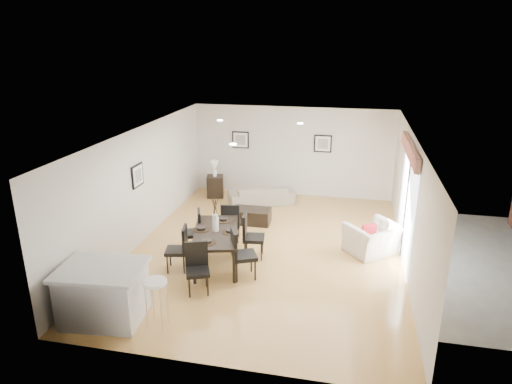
% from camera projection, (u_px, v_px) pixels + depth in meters
% --- Properties ---
extents(ground, '(8.00, 8.00, 0.00)m').
position_uv_depth(ground, '(267.00, 250.00, 10.46)').
color(ground, tan).
rests_on(ground, ground).
extents(wall_back, '(6.00, 0.04, 2.70)m').
position_uv_depth(wall_back, '(292.00, 152.00, 13.73)').
color(wall_back, beige).
rests_on(wall_back, ground).
extents(wall_front, '(6.00, 0.04, 2.70)m').
position_uv_depth(wall_front, '(214.00, 286.00, 6.33)').
color(wall_front, beige).
rests_on(wall_front, ground).
extents(wall_left, '(0.04, 8.00, 2.70)m').
position_uv_depth(wall_left, '(141.00, 185.00, 10.63)').
color(wall_left, beige).
rests_on(wall_left, ground).
extents(wall_right, '(0.04, 8.00, 2.70)m').
position_uv_depth(wall_right, '(410.00, 204.00, 9.43)').
color(wall_right, beige).
rests_on(wall_right, ground).
extents(ceiling, '(6.00, 8.00, 0.02)m').
position_uv_depth(ceiling, '(268.00, 134.00, 9.59)').
color(ceiling, white).
rests_on(ceiling, wall_back).
extents(sofa, '(2.00, 1.42, 0.54)m').
position_uv_depth(sofa, '(262.00, 195.00, 13.27)').
color(sofa, gray).
rests_on(sofa, ground).
extents(armchair, '(1.42, 1.41, 0.70)m').
position_uv_depth(armchair, '(373.00, 239.00, 10.18)').
color(armchair, beige).
rests_on(armchair, ground).
extents(dining_table, '(1.32, 1.97, 0.75)m').
position_uv_depth(dining_table, '(216.00, 234.00, 9.63)').
color(dining_table, black).
rests_on(dining_table, ground).
extents(dining_chair_wnear, '(0.52, 0.52, 0.97)m').
position_uv_depth(dining_chair_wnear, '(180.00, 246.00, 9.40)').
color(dining_chair_wnear, black).
rests_on(dining_chair_wnear, ground).
extents(dining_chair_wfar, '(0.56, 0.56, 0.97)m').
position_uv_depth(dining_chair_wfar, '(195.00, 229.00, 10.25)').
color(dining_chair_wfar, black).
rests_on(dining_chair_wfar, ground).
extents(dining_chair_enear, '(0.63, 0.63, 1.05)m').
position_uv_depth(dining_chair_enear, '(240.00, 251.00, 9.08)').
color(dining_chair_enear, black).
rests_on(dining_chair_enear, ground).
extents(dining_chair_efar, '(0.51, 0.51, 1.01)m').
position_uv_depth(dining_chair_efar, '(250.00, 233.00, 9.94)').
color(dining_chair_efar, black).
rests_on(dining_chair_efar, ground).
extents(dining_chair_head, '(0.57, 0.57, 0.97)m').
position_uv_depth(dining_chair_head, '(197.00, 264.00, 8.63)').
color(dining_chair_head, black).
rests_on(dining_chair_head, ground).
extents(dining_chair_foot, '(0.51, 0.51, 0.97)m').
position_uv_depth(dining_chair_foot, '(231.00, 221.00, 10.71)').
color(dining_chair_foot, black).
rests_on(dining_chair_foot, ground).
extents(vase, '(1.01, 1.54, 0.78)m').
position_uv_depth(vase, '(215.00, 217.00, 9.50)').
color(vase, white).
rests_on(vase, dining_table).
extents(coffee_table, '(0.96, 0.58, 0.38)m').
position_uv_depth(coffee_table, '(252.00, 216.00, 11.92)').
color(coffee_table, black).
rests_on(coffee_table, ground).
extents(side_table, '(0.59, 0.59, 0.65)m').
position_uv_depth(side_table, '(215.00, 186.00, 13.87)').
color(side_table, black).
rests_on(side_table, ground).
extents(table_lamp, '(0.25, 0.25, 0.48)m').
position_uv_depth(table_lamp, '(215.00, 166.00, 13.67)').
color(table_lamp, white).
rests_on(table_lamp, side_table).
extents(cushion, '(0.33, 0.27, 0.33)m').
position_uv_depth(cushion, '(369.00, 232.00, 10.04)').
color(cushion, maroon).
rests_on(cushion, armchair).
extents(kitchen_island, '(1.50, 1.21, 0.98)m').
position_uv_depth(kitchen_island, '(103.00, 293.00, 7.76)').
color(kitchen_island, silver).
rests_on(kitchen_island, ground).
extents(bar_stool, '(0.39, 0.39, 0.85)m').
position_uv_depth(bar_stool, '(155.00, 287.00, 7.49)').
color(bar_stool, white).
rests_on(bar_stool, ground).
extents(framed_print_back_left, '(0.52, 0.04, 0.52)m').
position_uv_depth(framed_print_back_left, '(241.00, 140.00, 13.92)').
color(framed_print_back_left, black).
rests_on(framed_print_back_left, wall_back).
extents(framed_print_back_right, '(0.52, 0.04, 0.52)m').
position_uv_depth(framed_print_back_right, '(323.00, 144.00, 13.43)').
color(framed_print_back_right, black).
rests_on(framed_print_back_right, wall_back).
extents(framed_print_left_wall, '(0.04, 0.52, 0.52)m').
position_uv_depth(framed_print_left_wall, '(138.00, 175.00, 10.34)').
color(framed_print_left_wall, black).
rests_on(framed_print_left_wall, wall_left).
extents(sliding_door, '(0.12, 2.70, 2.57)m').
position_uv_depth(sliding_door, '(408.00, 185.00, 9.62)').
color(sliding_door, white).
rests_on(sliding_door, wall_right).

